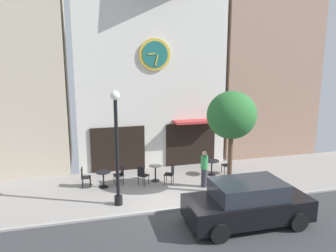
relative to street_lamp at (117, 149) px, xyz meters
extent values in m
cube|color=gray|center=(2.18, 1.51, -2.31)|extent=(26.02, 5.18, 0.05)
cube|color=#A8A5A0|center=(2.18, -1.05, -2.25)|extent=(26.02, 0.12, 0.08)
cube|color=silver|center=(2.44, 5.43, 2.34)|extent=(7.87, 2.65, 9.26)
cylinder|color=gold|center=(2.44, 4.04, 3.61)|extent=(1.58, 0.10, 1.58)
cylinder|color=#1E6660|center=(2.44, 3.98, 3.61)|extent=(1.30, 0.04, 1.30)
cube|color=gold|center=(2.26, 3.94, 3.64)|extent=(0.36, 0.03, 0.11)
cube|color=gold|center=(2.51, 3.94, 3.34)|extent=(0.19, 0.03, 0.55)
cube|color=black|center=(0.47, 4.06, -1.14)|extent=(2.76, 0.10, 2.30)
cube|color=black|center=(4.41, 4.06, -1.14)|extent=(2.76, 0.10, 2.30)
cube|color=#B23333|center=(4.64, 3.75, 0.16)|extent=(2.52, 0.90, 0.12)
cube|color=beige|center=(-4.65, 6.28, 4.63)|extent=(5.44, 4.35, 13.83)
cube|color=#9E7A66|center=(9.56, 6.45, 3.27)|extent=(5.96, 4.70, 11.12)
cylinder|color=black|center=(0.00, 0.00, -2.11)|extent=(0.32, 0.32, 0.36)
cylinder|color=black|center=(0.00, 0.00, -0.21)|extent=(0.14, 0.14, 4.15)
sphere|color=white|center=(0.00, 0.00, 2.04)|extent=(0.36, 0.36, 0.36)
cylinder|color=brown|center=(4.72, -0.09, -0.95)|extent=(0.20, 0.20, 2.67)
ellipsoid|color=#2D7033|center=(4.72, -0.09, 1.11)|extent=(2.08, 1.88, 1.98)
cylinder|color=black|center=(-0.44, 1.95, -1.93)|extent=(0.07, 0.07, 0.72)
cylinder|color=black|center=(-0.44, 1.95, -2.27)|extent=(0.40, 0.40, 0.03)
cylinder|color=black|center=(-0.44, 1.95, -1.57)|extent=(0.67, 0.67, 0.03)
cylinder|color=black|center=(1.98, 2.12, -1.91)|extent=(0.07, 0.07, 0.75)
cylinder|color=black|center=(1.98, 2.12, -2.27)|extent=(0.40, 0.40, 0.03)
cylinder|color=gray|center=(1.98, 2.12, -1.53)|extent=(0.60, 0.60, 0.03)
cylinder|color=black|center=(4.86, 2.17, -1.92)|extent=(0.07, 0.07, 0.74)
cylinder|color=black|center=(4.86, 2.17, -2.27)|extent=(0.40, 0.40, 0.03)
cylinder|color=black|center=(4.86, 2.17, -1.55)|extent=(0.71, 0.71, 0.03)
cube|color=black|center=(1.35, 1.79, -1.84)|extent=(0.56, 0.56, 0.04)
cube|color=black|center=(1.22, 1.67, -1.61)|extent=(0.28, 0.31, 0.45)
cylinder|color=black|center=(1.59, 1.78, -2.06)|extent=(0.03, 0.03, 0.45)
cylinder|color=black|center=(1.36, 2.03, -2.06)|extent=(0.03, 0.03, 0.45)
cylinder|color=black|center=(1.34, 1.55, -2.06)|extent=(0.03, 0.03, 0.45)
cylinder|color=black|center=(1.11, 1.81, -2.06)|extent=(0.03, 0.03, 0.45)
cube|color=black|center=(5.64, 2.14, -1.84)|extent=(0.40, 0.40, 0.04)
cube|color=black|center=(5.82, 2.14, -1.61)|extent=(0.04, 0.38, 0.45)
cylinder|color=black|center=(5.47, 2.31, -2.06)|extent=(0.03, 0.03, 0.45)
cylinder|color=black|center=(5.47, 1.97, -2.06)|extent=(0.03, 0.03, 0.45)
cylinder|color=black|center=(5.81, 2.31, -2.06)|extent=(0.03, 0.03, 0.45)
cylinder|color=black|center=(5.81, 1.97, -2.06)|extent=(0.03, 0.03, 0.45)
cube|color=black|center=(2.51, 1.62, -1.84)|extent=(0.55, 0.55, 0.04)
cube|color=black|center=(2.67, 1.53, -1.61)|extent=(0.23, 0.35, 0.45)
cylinder|color=black|center=(2.45, 1.85, -2.06)|extent=(0.03, 0.03, 0.45)
cylinder|color=black|center=(2.28, 1.56, -2.06)|extent=(0.03, 0.03, 0.45)
cylinder|color=black|center=(2.74, 1.68, -2.06)|extent=(0.03, 0.03, 0.45)
cylinder|color=black|center=(2.57, 1.39, -2.06)|extent=(0.03, 0.03, 0.45)
cube|color=black|center=(0.25, 2.13, -1.84)|extent=(0.47, 0.47, 0.04)
cube|color=black|center=(0.43, 2.17, -1.61)|extent=(0.11, 0.38, 0.45)
cylinder|color=black|center=(0.05, 2.27, -2.06)|extent=(0.03, 0.03, 0.45)
cylinder|color=black|center=(0.11, 1.94, -2.06)|extent=(0.03, 0.03, 0.45)
cylinder|color=black|center=(0.38, 2.33, -2.06)|extent=(0.03, 0.03, 0.45)
cylinder|color=black|center=(0.45, 2.00, -2.06)|extent=(0.03, 0.03, 0.45)
cube|color=black|center=(-1.19, 2.22, -1.84)|extent=(0.43, 0.43, 0.04)
cube|color=black|center=(-1.37, 2.23, -1.61)|extent=(0.07, 0.38, 0.45)
cylinder|color=black|center=(-1.03, 2.03, -2.06)|extent=(0.03, 0.03, 0.45)
cylinder|color=black|center=(-1.00, 2.37, -2.06)|extent=(0.03, 0.03, 0.45)
cylinder|color=black|center=(-1.37, 2.06, -2.06)|extent=(0.03, 0.03, 0.45)
cylinder|color=black|center=(-1.34, 2.40, -2.06)|extent=(0.03, 0.03, 0.45)
cylinder|color=#2D2D38|center=(3.94, 0.84, -1.86)|extent=(0.27, 0.27, 0.85)
cylinder|color=#338C4C|center=(3.94, 0.84, -1.14)|extent=(0.33, 0.33, 0.60)
sphere|color=tan|center=(3.94, 0.84, -0.73)|extent=(0.22, 0.22, 0.22)
cube|color=black|center=(4.16, -2.67, -1.69)|extent=(4.31, 1.83, 0.75)
cube|color=#262B33|center=(4.16, -2.67, -1.04)|extent=(2.42, 1.60, 0.60)
cylinder|color=black|center=(5.57, -3.59, -1.97)|extent=(0.64, 0.23, 0.64)
cylinder|color=black|center=(5.58, -1.79, -1.97)|extent=(0.64, 0.23, 0.64)
cylinder|color=black|center=(2.73, -3.56, -1.97)|extent=(0.64, 0.23, 0.64)
cylinder|color=black|center=(2.74, -1.76, -1.97)|extent=(0.64, 0.23, 0.64)
camera|label=1|loc=(-1.20, -11.96, 3.30)|focal=34.34mm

